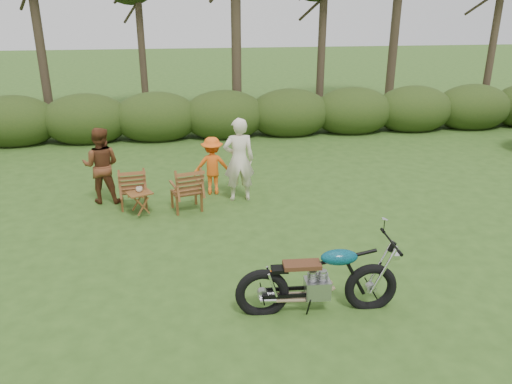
{
  "coord_description": "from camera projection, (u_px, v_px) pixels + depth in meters",
  "views": [
    {
      "loc": [
        -1.19,
        -5.76,
        3.82
      ],
      "look_at": [
        -0.09,
        1.8,
        0.9
      ],
      "focal_mm": 35.0,
      "sensor_mm": 36.0,
      "label": 1
    }
  ],
  "objects": [
    {
      "name": "ground",
      "position": [
        281.0,
        299.0,
        6.85
      ],
      "size": [
        80.0,
        80.0,
        0.0
      ],
      "primitive_type": "plane",
      "color": "#2C4C19",
      "rests_on": "ground"
    },
    {
      "name": "tree_line",
      "position": [
        237.0,
        2.0,
        14.56
      ],
      "size": [
        22.52,
        11.62,
        8.14
      ],
      "color": "#382B1E",
      "rests_on": "ground"
    },
    {
      "name": "motorcycle",
      "position": [
        316.0,
        309.0,
        6.61
      ],
      "size": [
        2.05,
        0.87,
        1.15
      ],
      "primitive_type": null,
      "rotation": [
        0.0,
        0.0,
        -0.05
      ],
      "color": "#0B7790",
      "rests_on": "ground"
    },
    {
      "name": "lawn_chair_right",
      "position": [
        187.0,
        210.0,
        9.8
      ],
      "size": [
        0.74,
        0.74,
        0.89
      ],
      "primitive_type": null,
      "rotation": [
        0.0,
        0.0,
        3.39
      ],
      "color": "brown",
      "rests_on": "ground"
    },
    {
      "name": "lawn_chair_left",
      "position": [
        134.0,
        207.0,
        9.93
      ],
      "size": [
        0.65,
        0.65,
        0.85
      ],
      "primitive_type": null,
      "rotation": [
        0.0,
        0.0,
        3.27
      ],
      "color": "brown",
      "rests_on": "ground"
    },
    {
      "name": "side_table",
      "position": [
        140.0,
        204.0,
        9.46
      ],
      "size": [
        0.57,
        0.54,
        0.47
      ],
      "primitive_type": null,
      "rotation": [
        0.0,
        0.0,
        0.43
      ],
      "color": "brown",
      "rests_on": "ground"
    },
    {
      "name": "cup",
      "position": [
        139.0,
        189.0,
        9.38
      ],
      "size": [
        0.15,
        0.15,
        0.1
      ],
      "primitive_type": "imported",
      "rotation": [
        0.0,
        0.0,
        0.29
      ],
      "color": "beige",
      "rests_on": "side_table"
    },
    {
      "name": "adult_a",
      "position": [
        239.0,
        199.0,
        10.3
      ],
      "size": [
        0.63,
        0.43,
        1.71
      ],
      "primitive_type": "imported",
      "rotation": [
        0.0,
        0.0,
        3.17
      ],
      "color": "beige",
      "rests_on": "ground"
    },
    {
      "name": "adult_b",
      "position": [
        105.0,
        201.0,
        10.2
      ],
      "size": [
        0.81,
        0.67,
        1.54
      ],
      "primitive_type": "imported",
      "rotation": [
        0.0,
        0.0,
        3.02
      ],
      "color": "brown",
      "rests_on": "ground"
    },
    {
      "name": "child",
      "position": [
        213.0,
        193.0,
        10.64
      ],
      "size": [
        0.83,
        0.52,
        1.23
      ],
      "primitive_type": "imported",
      "rotation": [
        0.0,
        0.0,
        3.05
      ],
      "color": "orange",
      "rests_on": "ground"
    }
  ]
}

